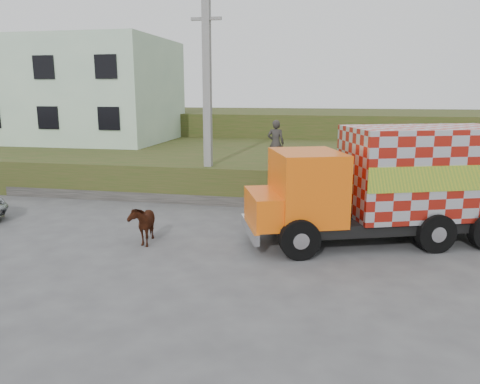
% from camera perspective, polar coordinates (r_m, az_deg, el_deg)
% --- Properties ---
extents(ground, '(120.00, 120.00, 0.00)m').
position_cam_1_polar(ground, '(14.88, -4.75, -5.45)').
color(ground, '#474749').
rests_on(ground, ground).
extents(embankment, '(40.00, 12.00, 1.50)m').
position_cam_1_polar(embankment, '(24.23, 1.81, 3.33)').
color(embankment, '#2F4617').
rests_on(embankment, ground).
extents(embankment_far, '(40.00, 12.00, 3.00)m').
position_cam_1_polar(embankment_far, '(35.95, 5.08, 7.42)').
color(embankment_far, '#2F4617').
rests_on(embankment_far, ground).
extents(retaining_strip, '(16.00, 0.50, 0.40)m').
position_cam_1_polar(retaining_strip, '(19.28, -7.00, -0.77)').
color(retaining_strip, '#595651').
rests_on(retaining_strip, ground).
extents(building, '(10.00, 8.00, 6.00)m').
position_cam_1_polar(building, '(30.54, -18.35, 11.64)').
color(building, silver).
rests_on(building, embankment).
extents(utility_pole, '(1.20, 0.30, 8.00)m').
position_cam_1_polar(utility_pole, '(18.88, -3.99, 10.90)').
color(utility_pole, gray).
rests_on(utility_pole, ground).
extents(cargo_truck, '(8.15, 4.94, 3.47)m').
position_cam_1_polar(cargo_truck, '(14.75, 17.99, 0.99)').
color(cargo_truck, black).
rests_on(cargo_truck, ground).
extents(cow, '(0.99, 1.56, 1.22)m').
position_cam_1_polar(cow, '(14.45, -11.79, -3.70)').
color(cow, '#371A0D').
rests_on(cow, ground).
extents(pedestrian, '(0.69, 0.47, 1.87)m').
position_cam_1_polar(pedestrian, '(18.99, 4.37, 5.95)').
color(pedestrian, '#2C2927').
rests_on(pedestrian, embankment).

